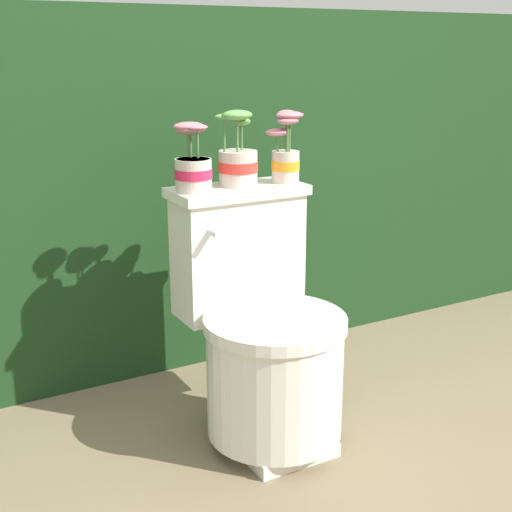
# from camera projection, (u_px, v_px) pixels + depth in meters

# --- Properties ---
(ground_plane) EXTENTS (12.00, 12.00, 0.00)m
(ground_plane) POSITION_uv_depth(u_px,v_px,m) (275.00, 438.00, 2.23)
(ground_plane) COLOR #75664C
(hedge_backdrop) EXTENTS (4.04, 0.95, 1.31)m
(hedge_backdrop) POSITION_uv_depth(u_px,v_px,m) (141.00, 177.00, 2.95)
(hedge_backdrop) COLOR #193819
(hedge_backdrop) RESTS_ON ground
(toilet) EXTENTS (0.43, 0.54, 0.77)m
(toilet) POSITION_uv_depth(u_px,v_px,m) (264.00, 339.00, 2.17)
(toilet) COLOR silver
(toilet) RESTS_ON ground
(potted_plant_left) EXTENTS (0.11, 0.12, 0.20)m
(potted_plant_left) POSITION_uv_depth(u_px,v_px,m) (193.00, 164.00, 2.08)
(potted_plant_left) COLOR beige
(potted_plant_left) RESTS_ON toilet
(potted_plant_midleft) EXTENTS (0.14, 0.12, 0.23)m
(potted_plant_midleft) POSITION_uv_depth(u_px,v_px,m) (238.00, 160.00, 2.17)
(potted_plant_midleft) COLOR beige
(potted_plant_midleft) RESTS_ON toilet
(potted_plant_middle) EXTENTS (0.12, 0.09, 0.22)m
(potted_plant_middle) POSITION_uv_depth(u_px,v_px,m) (285.00, 153.00, 2.21)
(potted_plant_middle) COLOR beige
(potted_plant_middle) RESTS_ON toilet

